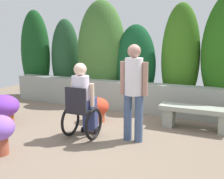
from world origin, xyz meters
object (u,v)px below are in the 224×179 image
object	(u,v)px
person_in_wheelchair	(83,103)
person_standing_companion	(134,87)
flower_pot_small_foreground	(97,108)
stone_bench	(196,115)
flower_pot_purple_near	(3,108)

from	to	relation	value
person_in_wheelchair	person_standing_companion	xyz separation A→B (m)	(0.87, 0.21, 0.32)
flower_pot_small_foreground	stone_bench	bearing A→B (deg)	10.24
stone_bench	flower_pot_small_foreground	xyz separation A→B (m)	(-1.97, -0.36, -0.01)
person_in_wheelchair	person_standing_companion	world-z (taller)	person_standing_companion
person_in_wheelchair	flower_pot_small_foreground	xyz separation A→B (m)	(-0.21, 0.93, -0.34)
stone_bench	person_standing_companion	distance (m)	1.54
flower_pot_purple_near	person_in_wheelchair	bearing A→B (deg)	0.78
person_in_wheelchair	flower_pot_small_foreground	world-z (taller)	person_in_wheelchair
person_standing_companion	stone_bench	bearing A→B (deg)	37.93
stone_bench	flower_pot_purple_near	distance (m)	3.91
person_standing_companion	flower_pot_small_foreground	distance (m)	1.46
stone_bench	person_in_wheelchair	bearing A→B (deg)	-137.03
stone_bench	person_in_wheelchair	world-z (taller)	person_in_wheelchair
person_standing_companion	flower_pot_small_foreground	bearing A→B (deg)	133.81
flower_pot_purple_near	flower_pot_small_foreground	world-z (taller)	flower_pot_purple_near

